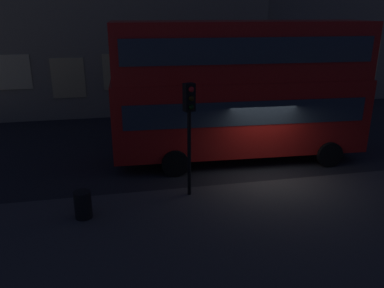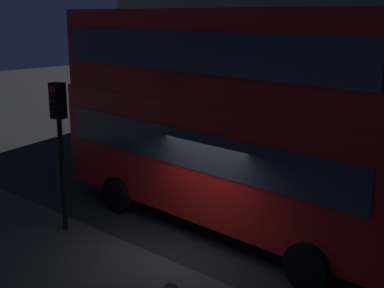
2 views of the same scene
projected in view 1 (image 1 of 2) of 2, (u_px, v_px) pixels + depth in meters
The scene contains 5 objects.
ground_plane at pixel (266, 177), 14.37m from camera, with size 80.00×80.00×0.00m, color #232326.
sidewalk_slab at pixel (345, 260), 9.55m from camera, with size 44.00×9.29×0.12m, color #423F3D.
double_decker_bus at pixel (240, 86), 15.07m from camera, with size 10.05×3.10×5.45m.
traffic_light_near_kerb at pixel (189, 117), 11.92m from camera, with size 0.38×0.39×3.65m.
litter_bin at pixel (83, 205), 11.26m from camera, with size 0.50×0.50×0.82m, color black.
Camera 1 is at (-5.28, -12.37, 5.87)m, focal length 36.57 mm.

